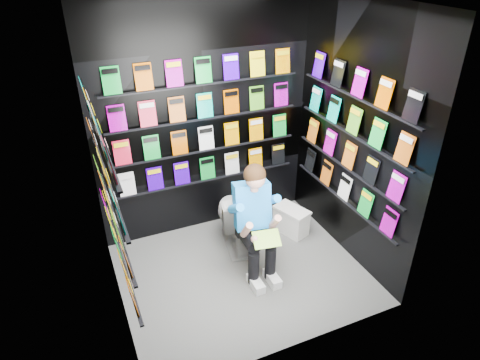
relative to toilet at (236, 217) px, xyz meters
name	(u,v)px	position (x,y,z in m)	size (l,w,h in m)	color
floor	(242,273)	(-0.13, -0.47, -0.37)	(2.40, 2.40, 0.00)	#5F5F5D
ceiling	(243,2)	(-0.13, -0.47, 2.23)	(2.40, 2.40, 0.00)	white
wall_back	(205,122)	(-0.13, 0.53, 0.93)	(2.40, 0.04, 2.60)	black
wall_front	(300,220)	(-0.13, -1.47, 0.93)	(2.40, 0.04, 2.60)	black
wall_left	(103,188)	(-1.33, -0.47, 0.93)	(0.04, 2.00, 2.60)	black
wall_right	(354,138)	(1.07, -0.47, 0.93)	(0.04, 2.00, 2.60)	black
comics_back	(205,122)	(-0.13, 0.50, 0.94)	(2.10, 0.06, 1.37)	#C95B14
comics_left	(106,187)	(-1.30, -0.47, 0.94)	(0.06, 1.70, 1.37)	#C95B14
comics_right	(352,138)	(1.04, -0.47, 0.94)	(0.06, 1.70, 1.37)	#C95B14
toilet	(236,217)	(0.00, 0.00, 0.00)	(0.42, 0.75, 0.73)	silver
longbox	(291,221)	(0.68, -0.04, -0.22)	(0.21, 0.38, 0.29)	white
longbox_lid	(292,210)	(0.68, -0.04, -0.07)	(0.23, 0.40, 0.03)	white
reader	(251,206)	(0.00, -0.38, 0.37)	(0.47, 0.69, 1.28)	#2286ED
held_comic	(267,239)	(0.00, -0.73, 0.21)	(0.26, 0.01, 0.18)	green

